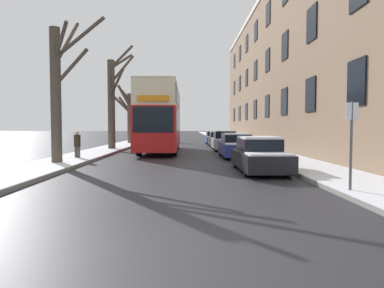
% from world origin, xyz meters
% --- Properties ---
extents(ground_plane, '(320.00, 320.00, 0.00)m').
position_xyz_m(ground_plane, '(0.00, 0.00, 0.00)').
color(ground_plane, '#28282D').
extents(sidewalk_left, '(2.62, 130.00, 0.16)m').
position_xyz_m(sidewalk_left, '(-5.71, 53.00, 0.08)').
color(sidewalk_left, gray).
rests_on(sidewalk_left, ground).
extents(sidewalk_right, '(2.62, 130.00, 0.16)m').
position_xyz_m(sidewalk_right, '(5.71, 53.00, 0.08)').
color(sidewalk_right, gray).
rests_on(sidewalk_right, ground).
extents(terrace_facade_right, '(9.10, 44.54, 13.84)m').
position_xyz_m(terrace_facade_right, '(11.51, 25.69, 6.92)').
color(terrace_facade_right, '#8C7056').
rests_on(terrace_facade_right, ground).
extents(bare_tree_left_0, '(2.59, 3.47, 7.23)m').
position_xyz_m(bare_tree_left_0, '(-5.49, 11.39, 3.58)').
color(bare_tree_left_0, '#4C4238').
rests_on(bare_tree_left_0, ground).
extents(bare_tree_left_1, '(2.07, 4.34, 7.97)m').
position_xyz_m(bare_tree_left_1, '(-5.22, 21.75, 3.96)').
color(bare_tree_left_1, '#4C4238').
rests_on(bare_tree_left_1, ground).
extents(bare_tree_left_2, '(2.24, 2.81, 6.08)m').
position_xyz_m(bare_tree_left_2, '(-5.55, 31.45, 2.99)').
color(bare_tree_left_2, '#4C4238').
rests_on(bare_tree_left_2, ground).
extents(bare_tree_left_3, '(4.09, 3.58, 6.24)m').
position_xyz_m(bare_tree_left_3, '(-5.44, 41.27, 3.28)').
color(bare_tree_left_3, '#4C4238').
rests_on(bare_tree_left_3, ground).
extents(double_decker_bus, '(2.58, 10.84, 4.66)m').
position_xyz_m(double_decker_bus, '(-1.44, 20.04, 2.63)').
color(double_decker_bus, red).
rests_on(double_decker_bus, ground).
extents(parked_car_0, '(1.70, 4.44, 1.41)m').
position_xyz_m(parked_car_0, '(3.36, 9.01, 0.65)').
color(parked_car_0, black).
rests_on(parked_car_0, ground).
extents(parked_car_1, '(1.78, 4.29, 1.44)m').
position_xyz_m(parked_car_1, '(3.36, 15.46, 0.67)').
color(parked_car_1, navy).
rests_on(parked_car_1, ground).
extents(parked_car_2, '(1.76, 4.47, 1.52)m').
position_xyz_m(parked_car_2, '(3.36, 21.85, 0.70)').
color(parked_car_2, '#9EA3AD').
rests_on(parked_car_2, ground).
extents(parked_car_3, '(1.68, 4.16, 1.38)m').
position_xyz_m(parked_car_3, '(3.36, 27.17, 0.64)').
color(parked_car_3, black).
rests_on(parked_car_3, ground).
extents(parked_car_4, '(1.73, 4.25, 1.43)m').
position_xyz_m(parked_car_4, '(3.36, 32.26, 0.66)').
color(parked_car_4, navy).
rests_on(parked_car_4, ground).
extents(pedestrian_left_sidewalk, '(0.35, 0.35, 1.59)m').
position_xyz_m(pedestrian_left_sidewalk, '(-5.44, 13.82, 0.87)').
color(pedestrian_left_sidewalk, '#4C4742').
rests_on(pedestrian_left_sidewalk, ground).
extents(street_sign_post, '(0.32, 0.07, 2.45)m').
position_xyz_m(street_sign_post, '(4.70, 4.13, 1.41)').
color(street_sign_post, '#4C4F54').
rests_on(street_sign_post, ground).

